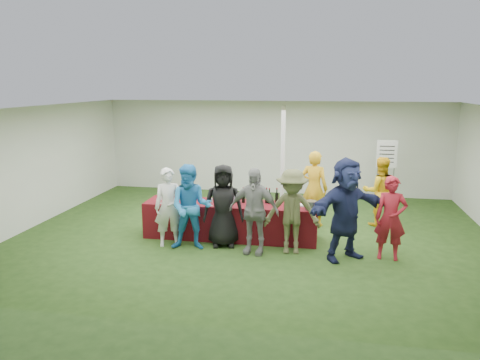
% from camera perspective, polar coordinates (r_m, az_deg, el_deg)
% --- Properties ---
extents(ground, '(60.00, 60.00, 0.00)m').
position_cam_1_polar(ground, '(10.17, 1.62, -6.62)').
color(ground, '#284719').
rests_on(ground, ground).
extents(tent, '(10.00, 10.00, 10.00)m').
position_cam_1_polar(tent, '(10.94, 5.22, 1.95)').
color(tent, white).
rests_on(tent, ground).
extents(serving_table, '(3.60, 0.80, 0.75)m').
position_cam_1_polar(serving_table, '(9.84, -1.15, -4.95)').
color(serving_table, '#620B14').
rests_on(serving_table, ground).
extents(wine_bottles, '(0.76, 0.15, 0.32)m').
position_cam_1_polar(wine_bottles, '(9.74, 2.56, -2.11)').
color(wine_bottles, black).
rests_on(wine_bottles, serving_table).
extents(wine_glasses, '(2.74, 0.14, 0.16)m').
position_cam_1_polar(wine_glasses, '(9.56, -4.29, -2.44)').
color(wine_glasses, silver).
rests_on(wine_glasses, serving_table).
extents(water_bottle, '(0.07, 0.07, 0.23)m').
position_cam_1_polar(water_bottle, '(9.78, -0.78, -2.15)').
color(water_bottle, silver).
rests_on(water_bottle, serving_table).
extents(bar_towel, '(0.25, 0.18, 0.03)m').
position_cam_1_polar(bar_towel, '(9.61, 7.92, -3.07)').
color(bar_towel, white).
rests_on(bar_towel, serving_table).
extents(dump_bucket, '(0.24, 0.24, 0.18)m').
position_cam_1_polar(dump_bucket, '(9.32, 8.64, -3.07)').
color(dump_bucket, slate).
rests_on(dump_bucket, serving_table).
extents(wine_list_sign, '(0.50, 0.03, 1.80)m').
position_cam_1_polar(wine_list_sign, '(12.34, 17.42, 2.42)').
color(wine_list_sign, slate).
rests_on(wine_list_sign, ground).
extents(staff_pourer, '(0.71, 0.57, 1.72)m').
position_cam_1_polar(staff_pourer, '(10.73, 9.01, -1.01)').
color(staff_pourer, gold).
rests_on(staff_pourer, ground).
extents(staff_back, '(0.84, 0.69, 1.58)m').
position_cam_1_polar(staff_back, '(11.05, 16.67, -1.35)').
color(staff_back, yellow).
rests_on(staff_back, ground).
extents(customer_0, '(0.67, 0.57, 1.58)m').
position_cam_1_polar(customer_0, '(9.38, -8.66, -3.30)').
color(customer_0, silver).
rests_on(customer_0, ground).
extents(customer_1, '(0.89, 0.74, 1.68)m').
position_cam_1_polar(customer_1, '(9.12, -6.01, -3.34)').
color(customer_1, '#257FC7').
rests_on(customer_1, ground).
extents(customer_2, '(0.89, 0.68, 1.65)m').
position_cam_1_polar(customer_2, '(9.26, -2.05, -3.14)').
color(customer_2, black).
rests_on(customer_2, ground).
extents(customer_3, '(1.02, 0.55, 1.66)m').
position_cam_1_polar(customer_3, '(8.85, 1.68, -3.80)').
color(customer_3, gray).
rests_on(customer_3, ground).
extents(customer_4, '(1.10, 0.69, 1.63)m').
position_cam_1_polar(customer_4, '(8.91, 6.35, -3.85)').
color(customer_4, '#4F522F').
rests_on(customer_4, ground).
extents(customer_5, '(1.74, 1.51, 1.90)m').
position_cam_1_polar(customer_5, '(8.74, 12.78, -3.48)').
color(customer_5, '#1A2146').
rests_on(customer_5, ground).
extents(customer_6, '(0.60, 0.42, 1.56)m').
position_cam_1_polar(customer_6, '(9.00, 17.90, -4.46)').
color(customer_6, maroon).
rests_on(customer_6, ground).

